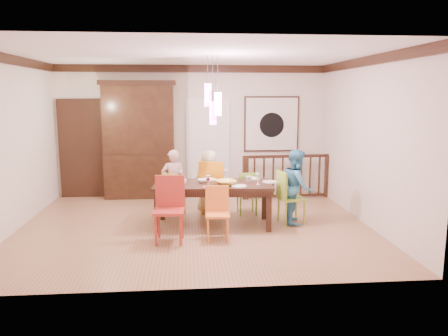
{
  "coord_description": "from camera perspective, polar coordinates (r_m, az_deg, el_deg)",
  "views": [
    {
      "loc": [
        -0.12,
        -7.34,
        2.25
      ],
      "look_at": [
        0.53,
        0.26,
        0.97
      ],
      "focal_mm": 35.0,
      "sensor_mm": 36.0,
      "label": 1
    }
  ],
  "objects": [
    {
      "name": "pendant_cluster",
      "position": [
        7.36,
        -1.47,
        8.39
      ],
      "size": [
        0.27,
        0.21,
        1.14
      ],
      "color": "#FF4CCA",
      "rests_on": "ceiling"
    },
    {
      "name": "panel_door",
      "position": [
        10.12,
        -17.88,
        2.24
      ],
      "size": [
        1.04,
        0.07,
        2.24
      ],
      "primitive_type": "cube",
      "color": "black",
      "rests_on": "wall_back"
    },
    {
      "name": "chair_end_right",
      "position": [
        7.77,
        8.83,
        -3.33
      ],
      "size": [
        0.49,
        0.49,
        0.94
      ],
      "rotation": [
        0.0,
        0.0,
        1.74
      ],
      "color": "#81A730",
      "rests_on": "floor"
    },
    {
      "name": "wine_glass_a",
      "position": [
        7.68,
        -5.75,
        -1.08
      ],
      "size": [
        0.08,
        0.08,
        0.19
      ],
      "primitive_type": null,
      "color": "#590C19",
      "rests_on": "dining_table"
    },
    {
      "name": "serving_bowl",
      "position": [
        7.35,
        0.2,
        -1.92
      ],
      "size": [
        0.45,
        0.45,
        0.08
      ],
      "primitive_type": "imported",
      "rotation": [
        0.0,
        0.0,
        0.38
      ],
      "color": "gold",
      "rests_on": "dining_table"
    },
    {
      "name": "plate_near_left",
      "position": [
        7.2,
        -6.6,
        -2.51
      ],
      "size": [
        0.26,
        0.26,
        0.01
      ],
      "primitive_type": "cylinder",
      "color": "white",
      "rests_on": "dining_table"
    },
    {
      "name": "chair_far_mid",
      "position": [
        8.33,
        -1.44,
        -1.96
      ],
      "size": [
        0.56,
        0.56,
        1.04
      ],
      "rotation": [
        0.0,
        0.0,
        2.9
      ],
      "color": "orange",
      "rests_on": "floor"
    },
    {
      "name": "plate_near_mid",
      "position": [
        7.24,
        1.96,
        -2.38
      ],
      "size": [
        0.26,
        0.26,
        0.01
      ],
      "primitive_type": "cylinder",
      "color": "white",
      "rests_on": "dining_table"
    },
    {
      "name": "plate_far_left",
      "position": [
        7.79,
        -6.2,
        -1.59
      ],
      "size": [
        0.26,
        0.26,
        0.01
      ],
      "primitive_type": "cylinder",
      "color": "white",
      "rests_on": "dining_table"
    },
    {
      "name": "wine_glass_d",
      "position": [
        7.41,
        4.46,
        -1.45
      ],
      "size": [
        0.08,
        0.08,
        0.19
      ],
      "primitive_type": null,
      "color": "silver",
      "rests_on": "dining_table"
    },
    {
      "name": "chair_near_left",
      "position": [
        6.74,
        -7.19,
        -4.89
      ],
      "size": [
        0.48,
        0.48,
        1.02
      ],
      "rotation": [
        0.0,
        0.0,
        -0.06
      ],
      "color": "#A22B22",
      "rests_on": "floor"
    },
    {
      "name": "person_far_mid",
      "position": [
        8.36,
        -1.96,
        -1.79
      ],
      "size": [
        0.63,
        0.44,
        1.22
      ],
      "primitive_type": "imported",
      "rotation": [
        0.0,
        0.0,
        3.05
      ],
      "color": "#BBB88D",
      "rests_on": "floor"
    },
    {
      "name": "floor",
      "position": [
        7.67,
        -3.79,
        -7.56
      ],
      "size": [
        6.0,
        6.0,
        0.0
      ],
      "primitive_type": "plane",
      "color": "#906246",
      "rests_on": "ground"
    },
    {
      "name": "wine_glass_c",
      "position": [
        7.22,
        -2.09,
        -1.71
      ],
      "size": [
        0.08,
        0.08,
        0.19
      ],
      "primitive_type": null,
      "color": "#590C19",
      "rests_on": "dining_table"
    },
    {
      "name": "balustrade",
      "position": [
        9.7,
        8.25,
        -0.99
      ],
      "size": [
        1.99,
        0.18,
        0.96
      ],
      "rotation": [
        0.0,
        0.0,
        0.05
      ],
      "color": "black",
      "rests_on": "floor"
    },
    {
      "name": "plate_end_right",
      "position": [
        7.64,
        6.01,
        -1.8
      ],
      "size": [
        0.26,
        0.26,
        0.01
      ],
      "primitive_type": "cylinder",
      "color": "white",
      "rests_on": "dining_table"
    },
    {
      "name": "person_far_left",
      "position": [
        8.38,
        -6.63,
        -1.79
      ],
      "size": [
        0.49,
        0.36,
        1.23
      ],
      "primitive_type": "imported",
      "rotation": [
        0.0,
        0.0,
        3.29
      ],
      "color": "beige",
      "rests_on": "floor"
    },
    {
      "name": "plate_far_mid",
      "position": [
        7.83,
        -1.97,
        -1.48
      ],
      "size": [
        0.26,
        0.26,
        0.01
      ],
      "primitive_type": "cylinder",
      "color": "white",
      "rests_on": "dining_table"
    },
    {
      "name": "cup_left",
      "position": [
        7.41,
        -5.43,
        -1.79
      ],
      "size": [
        0.16,
        0.16,
        0.11
      ],
      "primitive_type": "imported",
      "rotation": [
        0.0,
        0.0,
        0.24
      ],
      "color": "silver",
      "rests_on": "dining_table"
    },
    {
      "name": "napkin",
      "position": [
        7.18,
        -2.05,
        -2.49
      ],
      "size": [
        0.18,
        0.14,
        0.01
      ],
      "primitive_type": "cube",
      "color": "#D83359",
      "rests_on": "dining_table"
    },
    {
      "name": "small_bowl",
      "position": [
        7.59,
        -2.79,
        -1.68
      ],
      "size": [
        0.22,
        0.22,
        0.06
      ],
      "primitive_type": "imported",
      "rotation": [
        0.0,
        0.0,
        0.2
      ],
      "color": "white",
      "rests_on": "dining_table"
    },
    {
      "name": "dining_table",
      "position": [
        7.53,
        -1.43,
        -2.67
      ],
      "size": [
        2.07,
        1.05,
        0.75
      ],
      "rotation": [
        0.0,
        0.0,
        -0.07
      ],
      "color": "black",
      "rests_on": "floor"
    },
    {
      "name": "plate_far_right",
      "position": [
        7.92,
        3.83,
        -1.37
      ],
      "size": [
        0.26,
        0.26,
        0.01
      ],
      "primitive_type": "cylinder",
      "color": "white",
      "rests_on": "dining_table"
    },
    {
      "name": "person_end_right",
      "position": [
        7.8,
        9.48,
        -2.4
      ],
      "size": [
        0.6,
        0.71,
        1.31
      ],
      "primitive_type": "imported",
      "rotation": [
        0.0,
        0.0,
        1.4
      ],
      "color": "teal",
      "rests_on": "floor"
    },
    {
      "name": "cup_right",
      "position": [
        7.63,
        3.23,
        -1.45
      ],
      "size": [
        0.12,
        0.12,
        0.1
      ],
      "primitive_type": "imported",
      "rotation": [
        0.0,
        0.0,
        0.13
      ],
      "color": "silver",
      "rests_on": "dining_table"
    },
    {
      "name": "wine_glass_b",
      "position": [
        7.72,
        0.16,
        -0.97
      ],
      "size": [
        0.08,
        0.08,
        0.19
      ],
      "primitive_type": null,
      "color": "silver",
      "rests_on": "dining_table"
    },
    {
      "name": "wall_right",
      "position": [
        8.01,
        18.1,
        3.31
      ],
      "size": [
        0.0,
        5.0,
        5.0
      ],
      "primitive_type": "plane",
      "rotation": [
        1.57,
        0.0,
        -1.57
      ],
      "color": "beige",
      "rests_on": "floor"
    },
    {
      "name": "crown_molding",
      "position": [
        7.36,
        -4.04,
        13.94
      ],
      "size": [
        6.0,
        5.0,
        0.16
      ],
      "primitive_type": null,
      "color": "black",
      "rests_on": "wall_back"
    },
    {
      "name": "chair_near_mid",
      "position": [
        6.85,
        -0.86,
        -5.52
      ],
      "size": [
        0.39,
        0.39,
        0.83
      ],
      "rotation": [
        0.0,
        0.0,
        -0.04
      ],
      "color": "orange",
      "rests_on": "floor"
    },
    {
      "name": "chair_far_right",
      "position": [
        8.31,
        3.01,
        -2.85
      ],
      "size": [
        0.4,
        0.4,
        0.83
      ],
      "rotation": [
        0.0,
        0.0,
        3.22
      ],
      "color": "#6D9F2A",
      "rests_on": "floor"
    },
    {
      "name": "painting",
      "position": [
        10.0,
        6.23,
        5.73
      ],
      "size": [
        1.25,
        0.06,
        1.25
      ],
      "color": "black",
      "rests_on": "wall_back"
    },
    {
      "name": "china_hutch",
      "position": [
        9.74,
        -11.01,
        3.62
      ],
      "size": [
        1.62,
        0.46,
        2.56
      ],
      "color": "black",
      "rests_on": "floor"
    },
    {
      "name": "chair_far_left",
      "position": [
        8.26,
        -6.5,
        -2.98
      ],
      "size": [
        0.46,
        0.46,
        0.82
      ],
      "rotation": [
        0.0,
        0.0,
        2.88
      ],
      "color": "#94AB20",
      "rests_on": "floor"
    },
    {
      "name": "white_doorway",
      "position": [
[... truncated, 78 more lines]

